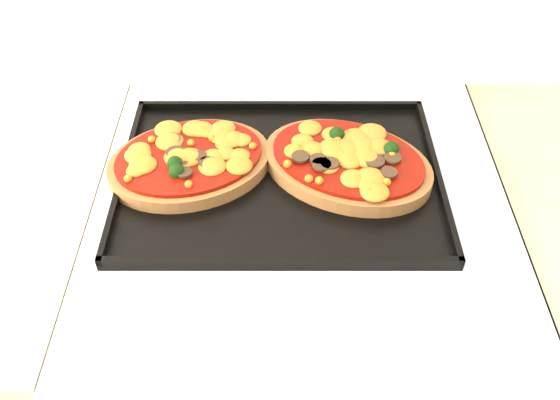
# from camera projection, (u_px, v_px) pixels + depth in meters

# --- Properties ---
(stove) EXTENTS (0.60, 0.60, 0.91)m
(stove) POSITION_uv_depth(u_px,v_px,m) (296.00, 365.00, 1.21)
(stove) COLOR silver
(stove) RESTS_ON floor
(baking_tray) EXTENTS (0.47, 0.34, 0.02)m
(baking_tray) POSITION_uv_depth(u_px,v_px,m) (280.00, 175.00, 0.91)
(baking_tray) COLOR black
(baking_tray) RESTS_ON stove
(pizza_left) EXTENTS (0.29, 0.25, 0.04)m
(pizza_left) POSITION_uv_depth(u_px,v_px,m) (189.00, 160.00, 0.91)
(pizza_left) COLOR brown
(pizza_left) RESTS_ON baking_tray
(pizza_right) EXTENTS (0.30, 0.27, 0.04)m
(pizza_right) POSITION_uv_depth(u_px,v_px,m) (347.00, 161.00, 0.90)
(pizza_right) COLOR brown
(pizza_right) RESTS_ON baking_tray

